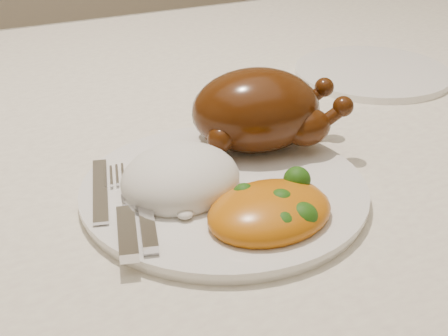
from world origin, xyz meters
name	(u,v)px	position (x,y,z in m)	size (l,w,h in m)	color
dining_table	(139,198)	(0.00, 0.00, 0.67)	(1.60, 0.90, 0.76)	brown
tablecloth	(135,148)	(0.00, 0.00, 0.74)	(1.73, 1.03, 0.18)	white
dinner_plate	(224,191)	(0.03, -0.20, 0.77)	(0.28, 0.28, 0.01)	white
side_plate	(372,72)	(0.38, 0.02, 0.77)	(0.23, 0.23, 0.01)	white
roast_chicken	(260,110)	(0.10, -0.13, 0.82)	(0.18, 0.14, 0.09)	#4C1F08
rice_mound	(181,179)	(-0.01, -0.19, 0.79)	(0.14, 0.13, 0.06)	white
mac_and_cheese	(274,210)	(0.04, -0.27, 0.79)	(0.13, 0.10, 0.05)	orange
cutlery	(127,215)	(-0.08, -0.22, 0.79)	(0.06, 0.18, 0.01)	silver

